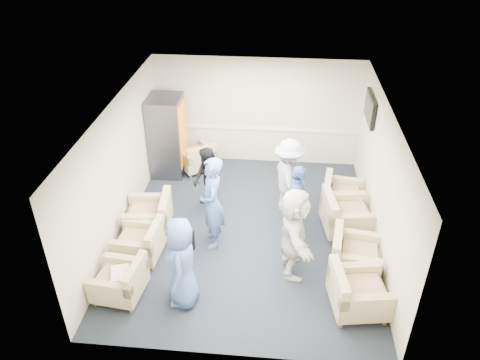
# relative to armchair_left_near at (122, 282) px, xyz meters

# --- Properties ---
(floor) EXTENTS (6.00, 6.00, 0.00)m
(floor) POSITION_rel_armchair_left_near_xyz_m (1.97, 1.96, -0.32)
(floor) COLOR black
(floor) RESTS_ON ground
(ceiling) EXTENTS (6.00, 6.00, 0.00)m
(ceiling) POSITION_rel_armchair_left_near_xyz_m (1.97, 1.96, 2.38)
(ceiling) COLOR silver
(ceiling) RESTS_ON back_wall
(back_wall) EXTENTS (5.00, 0.02, 2.70)m
(back_wall) POSITION_rel_armchair_left_near_xyz_m (1.97, 4.96, 1.03)
(back_wall) COLOR beige
(back_wall) RESTS_ON floor
(front_wall) EXTENTS (5.00, 0.02, 2.70)m
(front_wall) POSITION_rel_armchair_left_near_xyz_m (1.97, -1.04, 1.03)
(front_wall) COLOR beige
(front_wall) RESTS_ON floor
(left_wall) EXTENTS (0.02, 6.00, 2.70)m
(left_wall) POSITION_rel_armchair_left_near_xyz_m (-0.53, 1.96, 1.03)
(left_wall) COLOR beige
(left_wall) RESTS_ON floor
(right_wall) EXTENTS (0.02, 6.00, 2.70)m
(right_wall) POSITION_rel_armchair_left_near_xyz_m (4.47, 1.96, 1.03)
(right_wall) COLOR beige
(right_wall) RESTS_ON floor
(chair_rail) EXTENTS (4.98, 0.04, 0.06)m
(chair_rail) POSITION_rel_armchair_left_near_xyz_m (1.97, 4.94, 0.58)
(chair_rail) COLOR silver
(chair_rail) RESTS_ON back_wall
(tv) EXTENTS (0.10, 1.00, 0.58)m
(tv) POSITION_rel_armchair_left_near_xyz_m (4.41, 3.76, 1.73)
(tv) COLOR black
(tv) RESTS_ON right_wall
(armchair_left_near) EXTENTS (0.88, 0.88, 0.63)m
(armchair_left_near) POSITION_rel_armchair_left_near_xyz_m (0.00, 0.00, 0.00)
(armchair_left_near) COLOR tan
(armchair_left_near) RESTS_ON floor
(armchair_left_mid) EXTENTS (0.87, 0.87, 0.65)m
(armchair_left_mid) POSITION_rel_armchair_left_near_xyz_m (0.06, 1.01, 0.01)
(armchair_left_mid) COLOR tan
(armchair_left_mid) RESTS_ON floor
(armchair_left_far) EXTENTS (0.95, 0.95, 0.70)m
(armchair_left_far) POSITION_rel_armchair_left_near_xyz_m (0.04, 1.84, 0.03)
(armchair_left_far) COLOR tan
(armchair_left_far) RESTS_ON floor
(armchair_right_near) EXTENTS (1.01, 1.01, 0.70)m
(armchair_right_near) POSITION_rel_armchair_left_near_xyz_m (3.90, 0.07, 0.04)
(armchair_right_near) COLOR tan
(armchair_right_near) RESTS_ON floor
(armchair_right_midnear) EXTENTS (0.98, 0.98, 0.69)m
(armchair_right_midnear) POSITION_rel_armchair_left_near_xyz_m (3.96, 1.00, 0.03)
(armchair_right_midnear) COLOR tan
(armchair_right_midnear) RESTS_ON floor
(armchair_right_midfar) EXTENTS (1.05, 1.05, 0.74)m
(armchair_right_midfar) POSITION_rel_armchair_left_near_xyz_m (3.91, 2.17, 0.05)
(armchair_right_midfar) COLOR tan
(armchair_right_midfar) RESTS_ON floor
(armchair_right_far) EXTENTS (0.92, 0.92, 0.65)m
(armchair_right_far) POSITION_rel_armchair_left_near_xyz_m (3.90, 2.97, 0.01)
(armchair_right_far) COLOR tan
(armchair_right_far) RESTS_ON floor
(armchair_corner) EXTENTS (1.11, 1.11, 0.64)m
(armchair_corner) POSITION_rel_armchair_left_near_xyz_m (0.54, 4.34, 0.00)
(armchair_corner) COLOR tan
(armchair_corner) RESTS_ON floor
(vending_machine) EXTENTS (0.79, 0.92, 1.94)m
(vending_machine) POSITION_rel_armchair_left_near_xyz_m (-0.12, 4.21, 0.65)
(vending_machine) COLOR #4F4F57
(vending_machine) RESTS_ON floor
(backpack) EXTENTS (0.37, 0.32, 0.52)m
(backpack) POSITION_rel_armchair_left_near_xyz_m (0.83, 1.30, -0.05)
(backpack) COLOR black
(backpack) RESTS_ON floor
(pillow) EXTENTS (0.40, 0.47, 0.11)m
(pillow) POSITION_rel_armchair_left_near_xyz_m (-0.01, 0.01, 0.16)
(pillow) COLOR white
(pillow) RESTS_ON armchair_left_near
(person_front_left) EXTENTS (0.59, 0.85, 1.67)m
(person_front_left) POSITION_rel_armchair_left_near_xyz_m (1.06, 0.01, 0.52)
(person_front_left) COLOR #4362A0
(person_front_left) RESTS_ON floor
(person_mid_left) EXTENTS (0.56, 0.76, 1.90)m
(person_mid_left) POSITION_rel_armchair_left_near_xyz_m (1.34, 1.56, 0.63)
(person_mid_left) COLOR #4362A0
(person_mid_left) RESTS_ON floor
(person_back_left) EXTENTS (0.87, 0.92, 1.50)m
(person_back_left) POSITION_rel_armchair_left_near_xyz_m (1.08, 2.64, 0.43)
(person_back_left) COLOR black
(person_back_left) RESTS_ON floor
(person_back_right) EXTENTS (0.96, 1.27, 1.75)m
(person_back_right) POSITION_rel_armchair_left_near_xyz_m (2.77, 2.71, 0.56)
(person_back_right) COLOR silver
(person_back_right) RESTS_ON floor
(person_mid_right) EXTENTS (0.49, 0.98, 1.61)m
(person_mid_right) POSITION_rel_armchair_left_near_xyz_m (2.92, 1.93, 0.49)
(person_mid_right) COLOR #4362A0
(person_mid_right) RESTS_ON floor
(person_front_right) EXTENTS (0.64, 1.66, 1.75)m
(person_front_right) POSITION_rel_armchair_left_near_xyz_m (2.88, 0.90, 0.56)
(person_front_right) COLOR silver
(person_front_right) RESTS_ON floor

